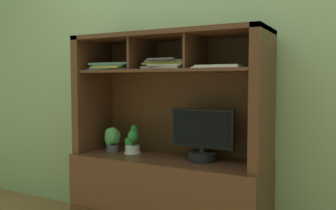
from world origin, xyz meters
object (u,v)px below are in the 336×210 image
magazine_stack_left (169,65)px  potted_fern (113,139)px  tv_monitor (202,139)px  media_console (168,177)px  magazine_stack_right (116,67)px  magazine_stack_centre (221,67)px  potted_orchid (133,140)px

magazine_stack_left → potted_fern: bearing=-179.1°
tv_monitor → magazine_stack_left: bearing=-179.5°
media_console → magazine_stack_right: bearing=-176.4°
magazine_stack_left → magazine_stack_right: magazine_stack_left is taller
magazine_stack_centre → magazine_stack_right: magazine_stack_right is taller
tv_monitor → magazine_stack_centre: 0.49m
tv_monitor → magazine_stack_right: size_ratio=1.21×
potted_orchid → magazine_stack_left: magazine_stack_left is taller
tv_monitor → potted_fern: 0.72m
media_console → potted_orchid: 0.37m
potted_orchid → magazine_stack_centre: magazine_stack_centre is taller
potted_fern → magazine_stack_left: 0.72m
media_console → magazine_stack_left: bearing=4.6°
potted_orchid → potted_fern: size_ratio=1.14×
potted_orchid → magazine_stack_left: (0.30, 0.00, 0.54)m
tv_monitor → magazine_stack_centre: size_ratio=1.46×
tv_monitor → potted_orchid: tv_monitor is taller
magazine_stack_left → potted_orchid: bearing=-179.2°
tv_monitor → potted_orchid: (-0.54, -0.01, -0.05)m
tv_monitor → potted_orchid: size_ratio=2.07×
media_console → tv_monitor: bearing=0.6°
magazine_stack_right → magazine_stack_centre: bearing=-2.7°
tv_monitor → magazine_stack_left: 0.54m
magazine_stack_left → media_console: bearing=-175.4°
media_console → potted_fern: 0.52m
tv_monitor → potted_fern: tv_monitor is taller
potted_fern → magazine_stack_left: size_ratio=0.56×
media_console → magazine_stack_left: (0.00, 0.00, 0.77)m
tv_monitor → magazine_stack_right: bearing=-177.5°
media_console → tv_monitor: 0.38m
potted_orchid → magazine_stack_centre: (0.69, -0.06, 0.51)m
tv_monitor → magazine_stack_centre: bearing=-24.6°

